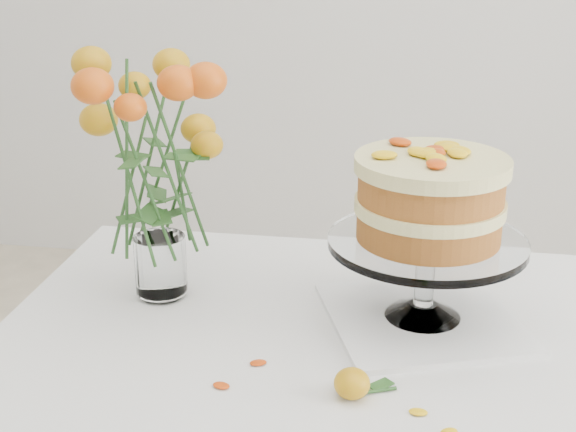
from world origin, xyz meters
name	(u,v)px	position (x,y,z in m)	size (l,w,h in m)	color
table	(429,408)	(0.00, 0.00, 0.67)	(1.43, 0.93, 0.76)	tan
napkin	(422,318)	(-0.02, 0.13, 0.76)	(0.30, 0.30, 0.01)	white
cake_stand	(429,207)	(-0.02, 0.13, 0.96)	(0.32, 0.32, 0.29)	white
rose_vase	(154,152)	(-0.47, 0.15, 1.02)	(0.37, 0.37, 0.45)	white
loose_rose_near	(352,384)	(-0.11, -0.11, 0.78)	(0.09, 0.05, 0.04)	orange
stray_petal_a	(348,390)	(-0.12, -0.10, 0.76)	(0.03, 0.02, 0.00)	yellow
stray_petal_b	(418,412)	(-0.02, -0.14, 0.76)	(0.03, 0.02, 0.00)	yellow
stray_petal_d	(258,363)	(-0.26, -0.05, 0.76)	(0.03, 0.02, 0.00)	yellow
stray_petal_e	(221,386)	(-0.30, -0.12, 0.76)	(0.03, 0.02, 0.00)	yellow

